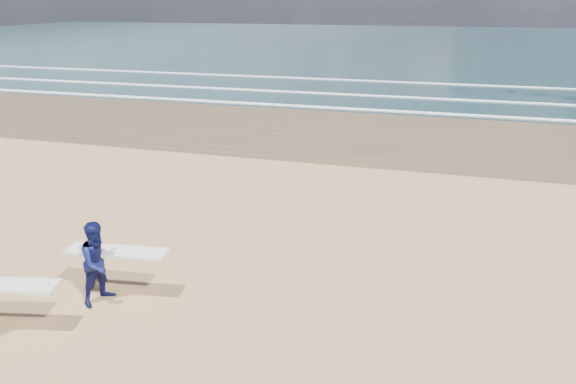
% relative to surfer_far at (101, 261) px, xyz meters
% --- Properties ---
extents(ocean, '(220.00, 100.00, 0.02)m').
position_rel_surfer_far_xyz_m(ocean, '(18.91, 70.75, -0.92)').
color(ocean, '#173034').
rests_on(ocean, ground).
extents(surfer_far, '(2.25, 1.29, 1.84)m').
position_rel_surfer_far_xyz_m(surfer_far, '(0.00, 0.00, 0.00)').
color(surfer_far, '#0C1143').
rests_on(surfer_far, ground).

